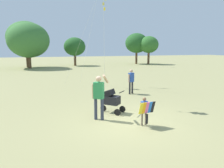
{
  "coord_description": "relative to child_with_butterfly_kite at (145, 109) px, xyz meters",
  "views": [
    {
      "loc": [
        -2.97,
        -7.06,
        2.77
      ],
      "look_at": [
        -0.24,
        1.01,
        1.3
      ],
      "focal_mm": 33.81,
      "sensor_mm": 36.0,
      "label": 1
    }
  ],
  "objects": [
    {
      "name": "ground_plane",
      "position": [
        -0.45,
        0.58,
        -0.62
      ],
      "size": [
        120.0,
        120.0,
        0.0
      ],
      "primitive_type": "plane",
      "color": "#938E5B"
    },
    {
      "name": "treeline_distant",
      "position": [
        -6.41,
        25.5,
        3.31
      ],
      "size": [
        40.02,
        7.22,
        6.8
      ],
      "color": "brown",
      "rests_on": "ground"
    },
    {
      "name": "child_with_butterfly_kite",
      "position": [
        0.0,
        0.0,
        0.0
      ],
      "size": [
        0.61,
        0.36,
        1.04
      ],
      "color": "#7F705B",
      "rests_on": "ground"
    },
    {
      "name": "person_adult_flyer",
      "position": [
        -1.37,
        1.14,
        0.41
      ],
      "size": [
        0.69,
        0.47,
        1.8
      ],
      "color": "#33384C",
      "rests_on": "ground"
    },
    {
      "name": "stroller",
      "position": [
        -0.63,
        1.84,
        -0.02
      ],
      "size": [
        0.98,
        0.98,
        1.03
      ],
      "color": "black",
      "rests_on": "ground"
    },
    {
      "name": "person_sitting_far",
      "position": [
        1.69,
        5.01,
        0.26
      ],
      "size": [
        0.45,
        0.31,
        1.5
      ],
      "color": "#232328",
      "rests_on": "ground"
    }
  ]
}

